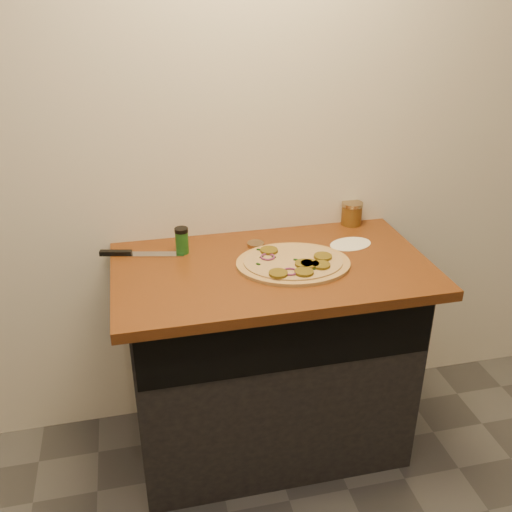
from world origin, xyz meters
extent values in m
cube|color=silver|center=(0.00, 1.75, 1.35)|extent=(4.00, 0.02, 2.70)
cube|color=black|center=(0.00, 1.45, 0.43)|extent=(1.10, 0.60, 0.86)
cube|color=brown|center=(0.00, 1.42, 0.88)|extent=(1.20, 0.70, 0.04)
cylinder|color=tan|center=(0.08, 1.40, 0.91)|extent=(0.48, 0.48, 0.01)
cylinder|color=beige|center=(0.08, 1.40, 0.92)|extent=(0.42, 0.42, 0.01)
cylinder|color=brown|center=(-0.01, 1.30, 0.92)|extent=(0.07, 0.07, 0.01)
cylinder|color=brown|center=(0.16, 1.33, 0.92)|extent=(0.07, 0.07, 0.01)
cylinder|color=brown|center=(0.13, 1.34, 0.92)|extent=(0.07, 0.07, 0.01)
cylinder|color=brown|center=(0.09, 1.29, 0.92)|extent=(0.07, 0.07, 0.01)
cylinder|color=brown|center=(0.01, 1.49, 0.92)|extent=(0.07, 0.07, 0.01)
cylinder|color=brown|center=(0.19, 1.39, 0.92)|extent=(0.07, 0.07, 0.01)
cylinder|color=brown|center=(0.11, 1.35, 0.92)|extent=(0.07, 0.07, 0.01)
torus|color=#702A5E|center=(0.15, 1.33, 0.92)|extent=(0.06, 0.06, 0.01)
torus|color=#702A5E|center=(-0.01, 1.44, 0.92)|extent=(0.06, 0.06, 0.01)
torus|color=#702A5E|center=(0.04, 1.31, 0.92)|extent=(0.06, 0.06, 0.01)
cube|color=black|center=(0.02, 1.50, 0.92)|extent=(0.02, 0.02, 0.00)
cube|color=black|center=(-0.06, 1.39, 0.92)|extent=(0.02, 0.02, 0.00)
cube|color=black|center=(0.10, 1.29, 0.92)|extent=(0.02, 0.02, 0.00)
cube|color=black|center=(0.09, 1.40, 0.92)|extent=(0.02, 0.02, 0.00)
cube|color=black|center=(0.01, 1.44, 0.92)|extent=(0.02, 0.02, 0.00)
cube|color=black|center=(0.19, 1.42, 0.92)|extent=(0.02, 0.02, 0.00)
cube|color=black|center=(0.10, 1.35, 0.92)|extent=(0.01, 0.02, 0.00)
cube|color=black|center=(0.13, 1.31, 0.92)|extent=(0.02, 0.01, 0.00)
cube|color=black|center=(0.19, 1.35, 0.92)|extent=(0.02, 0.01, 0.00)
cube|color=black|center=(-0.03, 1.45, 0.92)|extent=(0.02, 0.02, 0.00)
cube|color=black|center=(-0.03, 1.52, 0.92)|extent=(0.02, 0.02, 0.00)
cube|color=black|center=(0.09, 1.37, 0.92)|extent=(0.02, 0.01, 0.00)
cube|color=#B7BAC1|center=(-0.43, 1.60, 0.90)|extent=(0.23, 0.09, 0.01)
cube|color=black|center=(-0.58, 1.63, 0.91)|extent=(0.13, 0.05, 0.02)
cylinder|color=#9A7F59|center=(-0.02, 1.59, 0.91)|extent=(0.08, 0.08, 0.01)
cylinder|color=maroon|center=(0.44, 1.72, 0.94)|extent=(0.09, 0.09, 0.09)
cylinder|color=#9A7F59|center=(0.44, 1.72, 0.99)|extent=(0.09, 0.09, 0.01)
cylinder|color=#1C581C|center=(-0.32, 1.60, 0.94)|extent=(0.05, 0.05, 0.09)
cylinder|color=black|center=(-0.32, 1.60, 1.00)|extent=(0.05, 0.05, 0.02)
cylinder|color=white|center=(0.36, 1.52, 0.90)|extent=(0.22, 0.22, 0.00)
camera|label=1|loc=(-0.49, -0.45, 1.88)|focal=40.00mm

